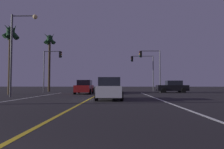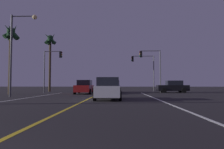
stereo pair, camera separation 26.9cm
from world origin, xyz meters
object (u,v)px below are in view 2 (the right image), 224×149
at_px(traffic_light_near_right, 151,62).
at_px(palm_tree_left_mid, 11,38).
at_px(car_ahead_far, 114,87).
at_px(street_lamp_left_mid, 17,44).
at_px(palm_tree_left_far, 50,45).
at_px(car_oncoming, 84,87).
at_px(car_crossing_side, 173,87).
at_px(traffic_light_far_right, 143,65).
at_px(traffic_light_near_left, 53,62).
at_px(car_lead_same_lane, 108,89).

relative_size(traffic_light_near_right, palm_tree_left_mid, 0.72).
bearing_deg(car_ahead_far, traffic_light_near_right, -99.61).
height_order(street_lamp_left_mid, palm_tree_left_far, palm_tree_left_far).
bearing_deg(car_oncoming, car_crossing_side, 109.62).
distance_m(car_crossing_side, street_lamp_left_mid, 20.66).
xyz_separation_m(car_oncoming, traffic_light_far_right, (8.31, 9.17, 3.60)).
distance_m(car_crossing_side, traffic_light_near_right, 4.81).
bearing_deg(street_lamp_left_mid, traffic_light_near_left, 89.87).
xyz_separation_m(car_crossing_side, car_lead_same_lane, (-8.44, -13.62, 0.00)).
xyz_separation_m(car_lead_same_lane, traffic_light_far_right, (4.83, 18.54, 3.60)).
height_order(traffic_light_far_right, street_lamp_left_mid, street_lamp_left_mid).
bearing_deg(car_crossing_side, traffic_light_near_right, 10.25).
distance_m(traffic_light_near_right, traffic_light_near_left, 13.96).
distance_m(car_oncoming, traffic_light_near_right, 10.10).
height_order(car_oncoming, traffic_light_near_left, traffic_light_near_left).
bearing_deg(palm_tree_left_mid, car_crossing_side, 16.98).
relative_size(traffic_light_far_right, palm_tree_left_far, 0.62).
relative_size(palm_tree_left_mid, palm_tree_left_far, 0.87).
bearing_deg(car_lead_same_lane, palm_tree_left_mid, 57.90).
relative_size(traffic_light_far_right, palm_tree_left_mid, 0.72).
xyz_separation_m(car_ahead_far, traffic_light_near_right, (5.22, -0.88, 3.55)).
xyz_separation_m(car_lead_same_lane, car_ahead_far, (0.02, 13.92, 0.00)).
relative_size(car_oncoming, palm_tree_left_mid, 0.52).
bearing_deg(car_oncoming, palm_tree_left_mid, -76.90).
relative_size(car_ahead_far, palm_tree_left_mid, 0.52).
relative_size(traffic_light_near_right, palm_tree_left_far, 0.62).
relative_size(car_crossing_side, traffic_light_near_right, 0.72).
distance_m(traffic_light_far_right, palm_tree_left_far, 15.61).
height_order(traffic_light_near_left, palm_tree_left_far, palm_tree_left_far).
height_order(car_crossing_side, traffic_light_near_right, traffic_light_near_right).
bearing_deg(palm_tree_left_far, traffic_light_far_right, 7.31).
bearing_deg(car_ahead_far, palm_tree_left_far, 75.54).
distance_m(car_lead_same_lane, traffic_light_near_right, 14.49).
xyz_separation_m(street_lamp_left_mid, palm_tree_left_mid, (-3.09, 4.50, 1.60)).
xyz_separation_m(traffic_light_near_left, street_lamp_left_mid, (-0.02, -10.12, 0.63)).
height_order(car_ahead_far, traffic_light_near_right, traffic_light_near_right).
height_order(traffic_light_near_left, street_lamp_left_mid, street_lamp_left_mid).
xyz_separation_m(traffic_light_far_right, street_lamp_left_mid, (-13.58, -15.62, 0.55)).
bearing_deg(palm_tree_left_far, car_crossing_side, -9.00).
xyz_separation_m(car_crossing_side, car_ahead_far, (-8.42, 0.30, 0.00)).
xyz_separation_m(car_crossing_side, traffic_light_near_left, (-17.16, -0.58, 3.52)).
distance_m(car_crossing_side, palm_tree_left_mid, 21.97).
height_order(car_lead_same_lane, palm_tree_left_mid, palm_tree_left_mid).
bearing_deg(car_ahead_far, street_lamp_left_mid, 141.45).
bearing_deg(traffic_light_far_right, street_lamp_left_mid, 49.00).
xyz_separation_m(traffic_light_near_right, palm_tree_left_far, (-15.57, 3.55, 3.22)).
distance_m(car_oncoming, street_lamp_left_mid, 9.31).
distance_m(car_oncoming, car_crossing_side, 12.65).
xyz_separation_m(car_oncoming, palm_tree_left_far, (-6.86, 7.22, 6.76)).
relative_size(traffic_light_near_left, palm_tree_left_mid, 0.72).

